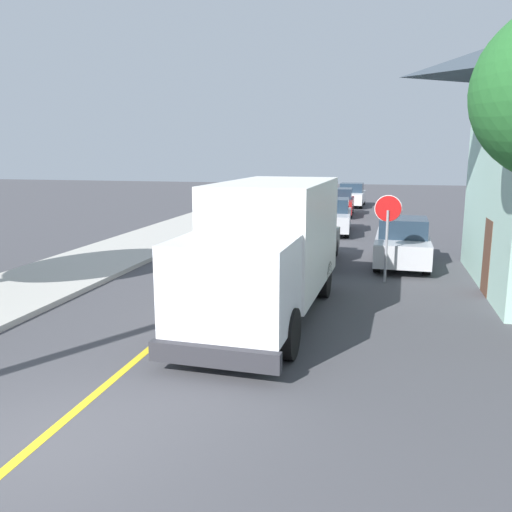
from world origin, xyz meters
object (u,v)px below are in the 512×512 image
parked_car_mid (332,217)px  stop_sign (388,222)px  parked_van_across (402,243)px  parked_car_near (308,241)px  box_truck (269,244)px  parked_car_furthest (351,195)px  parked_car_far (338,203)px

parked_car_mid → stop_sign: bearing=-75.2°
parked_van_across → stop_sign: 2.97m
parked_car_near → parked_car_mid: bearing=88.9°
parked_car_near → parked_van_across: bearing=5.8°
box_truck → parked_van_across: bearing=63.8°
parked_car_near → parked_car_furthest: size_ratio=1.00×
parked_car_furthest → parked_van_across: (2.92, -19.96, 0.00)m
parked_car_mid → parked_van_across: 7.59m
parked_car_near → box_truck: bearing=-90.6°
parked_car_near → parked_car_mid: same height
parked_car_near → parked_van_across: size_ratio=1.00×
parked_van_across → parked_car_mid: bearing=114.2°
parked_car_far → parked_car_furthest: bearing=85.4°
box_truck → parked_car_near: 6.50m
box_truck → stop_sign: box_truck is taller
stop_sign → parked_car_furthest: bearing=95.9°
parked_car_furthest → stop_sign: (2.36, -22.67, 1.06)m
box_truck → parked_car_far: box_truck is taller
parked_car_near → stop_sign: stop_sign is taller
parked_car_mid → parked_van_across: size_ratio=1.01×
parked_car_mid → parked_car_furthest: (0.19, 13.03, 0.00)m
parked_car_far → stop_sign: stop_sign is taller
parked_car_mid → parked_van_across: bearing=-65.8°
parked_car_furthest → parked_car_far: bearing=-94.6°
parked_car_near → parked_car_furthest: same height
box_truck → parked_car_mid: box_truck is taller
parked_car_far → parked_car_mid: bearing=-87.9°
parked_car_furthest → parked_van_across: 20.17m
parked_van_across → box_truck: bearing=-116.2°
parked_car_far → parked_van_across: same height
parked_car_far → parked_van_across: (3.38, -14.23, 0.00)m
box_truck → stop_sign: size_ratio=2.74×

